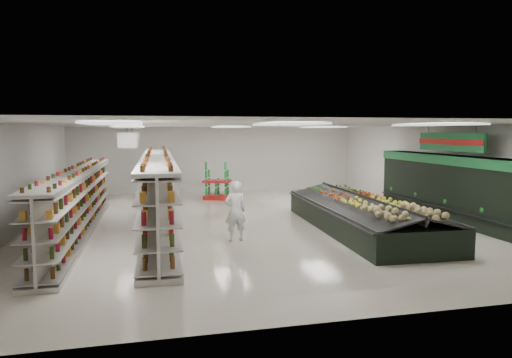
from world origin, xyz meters
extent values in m
plane|color=beige|center=(0.00, 0.00, 0.00)|extent=(16.00, 16.00, 0.00)
cube|color=white|center=(0.00, 0.00, 3.20)|extent=(14.00, 16.00, 0.02)
cube|color=white|center=(0.00, 8.00, 1.60)|extent=(14.00, 0.02, 3.20)
cube|color=white|center=(0.00, -8.00, 1.60)|extent=(14.00, 0.02, 3.20)
cube|color=white|center=(-7.00, 0.00, 1.60)|extent=(0.02, 16.00, 3.20)
cube|color=white|center=(7.00, 0.00, 1.60)|extent=(0.02, 16.00, 3.20)
cube|color=black|center=(6.55, -1.50, 1.10)|extent=(0.80, 8.00, 2.20)
cube|color=#1E7338|center=(6.53, -1.50, 2.05)|extent=(0.85, 8.00, 0.30)
cube|color=black|center=(6.30, -1.50, 0.55)|extent=(0.55, 7.80, 0.15)
cube|color=#B9B6AE|center=(6.40, -1.50, 1.35)|extent=(0.45, 7.70, 0.03)
cube|color=#B9B6AE|center=(6.40, -1.50, 1.65)|extent=(0.45, 7.70, 0.03)
cube|color=white|center=(-3.80, -2.00, 2.75)|extent=(0.50, 0.06, 0.40)
cube|color=red|center=(-3.80, -2.00, 2.75)|extent=(0.52, 0.02, 0.12)
cylinder|color=black|center=(-3.80, -2.00, 3.05)|extent=(0.01, 0.01, 0.50)
cube|color=white|center=(-3.80, 2.00, 2.75)|extent=(0.50, 0.06, 0.40)
cube|color=red|center=(-3.80, 2.00, 2.75)|extent=(0.52, 0.02, 0.12)
cylinder|color=black|center=(-3.80, 2.00, 3.05)|extent=(0.01, 0.01, 0.50)
cube|color=#1E7338|center=(6.25, -1.50, 2.65)|extent=(0.10, 3.20, 0.60)
cube|color=red|center=(6.19, -1.50, 2.65)|extent=(0.03, 3.20, 0.18)
cylinder|color=black|center=(6.25, -2.70, 3.05)|extent=(0.01, 0.01, 0.50)
cylinder|color=black|center=(6.25, -0.30, 3.05)|extent=(0.01, 0.01, 0.50)
cube|color=beige|center=(-5.30, -0.31, 0.05)|extent=(0.88, 10.66, 0.11)
cube|color=beige|center=(-5.30, -0.31, 0.89)|extent=(0.14, 10.66, 1.78)
cube|color=beige|center=(-5.30, -0.31, 1.81)|extent=(0.88, 10.66, 0.07)
cube|color=#B9B6AE|center=(-5.51, -0.31, 0.16)|extent=(0.47, 10.57, 0.03)
cube|color=#B9B6AE|center=(-5.51, -0.31, 0.55)|extent=(0.47, 10.57, 0.03)
cube|color=#B9B6AE|center=(-5.51, -0.31, 0.94)|extent=(0.47, 10.57, 0.03)
cube|color=#B9B6AE|center=(-5.51, -0.31, 1.33)|extent=(0.47, 10.57, 0.03)
cube|color=#B9B6AE|center=(-5.51, -0.31, 1.71)|extent=(0.47, 10.57, 0.03)
cube|color=#B9B6AE|center=(-5.10, -0.31, 0.16)|extent=(0.47, 10.57, 0.03)
cube|color=#B9B6AE|center=(-5.10, -0.31, 0.55)|extent=(0.47, 10.57, 0.03)
cube|color=#B9B6AE|center=(-5.10, -0.31, 0.94)|extent=(0.47, 10.57, 0.03)
cube|color=#B9B6AE|center=(-5.10, -0.31, 1.33)|extent=(0.47, 10.57, 0.03)
cube|color=#B9B6AE|center=(-5.10, -0.31, 1.71)|extent=(0.47, 10.57, 0.03)
cube|color=beige|center=(-3.00, 0.64, 0.06)|extent=(1.21, 12.67, 0.13)
cube|color=beige|center=(-3.00, 0.64, 1.05)|extent=(0.32, 12.65, 2.11)
cube|color=beige|center=(-3.00, 0.64, 2.15)|extent=(1.21, 12.67, 0.08)
cube|color=#B9B6AE|center=(-3.24, 0.64, 0.19)|extent=(0.72, 12.55, 0.03)
cube|color=#B9B6AE|center=(-3.24, 0.64, 0.65)|extent=(0.72, 12.55, 0.03)
cube|color=#B9B6AE|center=(-3.24, 0.64, 1.11)|extent=(0.72, 12.55, 0.03)
cube|color=#B9B6AE|center=(-3.24, 0.64, 1.57)|extent=(0.72, 12.55, 0.03)
cube|color=#B9B6AE|center=(-3.24, 0.64, 2.03)|extent=(0.72, 12.55, 0.03)
cube|color=#B9B6AE|center=(-2.75, 0.63, 0.19)|extent=(0.72, 12.55, 0.03)
cube|color=#B9B6AE|center=(-2.75, 0.63, 0.65)|extent=(0.72, 12.55, 0.03)
cube|color=#B9B6AE|center=(-2.75, 0.63, 1.11)|extent=(0.72, 12.55, 0.03)
cube|color=#B9B6AE|center=(-2.75, 0.63, 1.57)|extent=(0.72, 12.55, 0.03)
cube|color=#B9B6AE|center=(-2.75, 0.63, 2.03)|extent=(0.72, 12.55, 0.03)
cube|color=black|center=(2.99, -1.89, 0.36)|extent=(2.78, 7.31, 0.72)
cube|color=#262626|center=(1.80, -1.84, 0.74)|extent=(0.37, 7.20, 0.06)
cube|color=#262626|center=(4.19, -1.94, 0.74)|extent=(0.37, 7.20, 0.06)
cube|color=black|center=(2.35, -1.86, 0.84)|extent=(1.63, 7.15, 0.37)
cube|color=black|center=(3.63, -1.92, 0.84)|extent=(1.63, 7.15, 0.37)
cube|color=#262626|center=(2.99, -1.89, 0.95)|extent=(0.36, 7.10, 0.26)
cube|color=red|center=(-0.35, 5.36, 0.09)|extent=(1.32, 1.09, 0.19)
cube|color=red|center=(-0.35, 5.36, 0.80)|extent=(1.38, 1.15, 0.09)
imported|color=white|center=(-1.00, -2.39, 0.83)|extent=(0.65, 0.46, 1.66)
imported|color=tan|center=(-3.28, 2.88, 0.93)|extent=(0.68, 0.97, 1.86)
camera|label=1|loc=(-3.27, -14.44, 2.99)|focal=32.00mm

